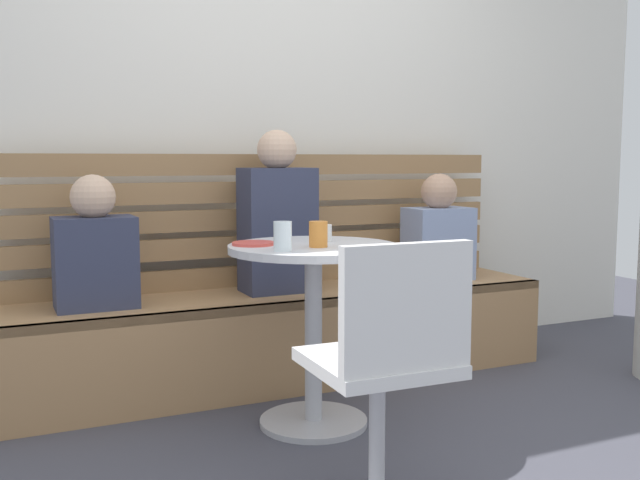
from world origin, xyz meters
The scene contains 13 objects.
ground centered at (0.00, 0.00, 0.00)m, with size 8.00×8.00×0.00m, color #42424C.
back_wall centered at (0.00, 1.64, 1.45)m, with size 5.20×0.10×2.90m, color white.
booth_bench centered at (0.00, 1.20, 0.22)m, with size 2.70×0.52×0.44m.
booth_backrest centered at (0.00, 1.44, 0.78)m, with size 2.65×0.04×0.66m.
cafe_table centered at (-0.11, 0.60, 0.52)m, with size 0.68×0.68×0.74m.
white_chair centered at (-0.24, -0.21, 0.46)m, with size 0.41×0.41×0.85m.
person_adult centered at (-0.02, 1.23, 0.79)m, with size 0.34×0.22×0.78m.
person_child_left centered at (0.88, 1.20, 0.69)m, with size 0.34×0.22×0.56m.
person_child_middle centered at (-0.88, 1.19, 0.69)m, with size 0.34×0.22×0.57m.
cup_water_clear centered at (-0.30, 0.47, 0.80)m, with size 0.07×0.07×0.11m, color white.
cup_tumbler_orange centered at (-0.13, 0.52, 0.79)m, with size 0.07×0.07×0.10m, color orange.
cup_ceramic_white centered at (-0.04, 0.69, 0.78)m, with size 0.08×0.08×0.07m, color white.
plate_small centered at (-0.33, 0.69, 0.75)m, with size 0.17×0.17×0.01m, color #DB4C42.
Camera 1 is at (-1.28, -2.00, 1.08)m, focal length 40.49 mm.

